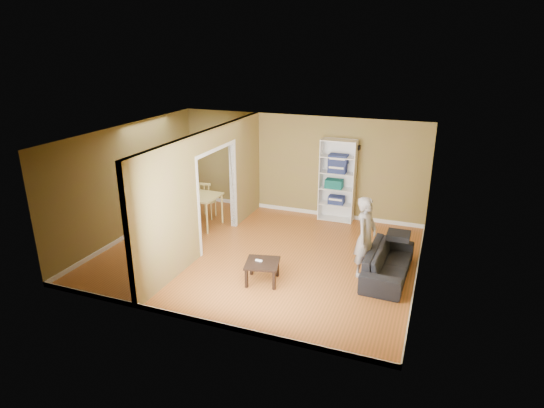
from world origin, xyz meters
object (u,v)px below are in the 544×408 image
(coffee_table, at_px, (262,265))
(chair_near, at_px, (180,213))
(bookshelf, at_px, (338,180))
(chair_far, at_px, (207,199))
(person, at_px, (366,230))
(dining_table, at_px, (193,197))
(chair_left, at_px, (169,203))
(sofa, at_px, (389,258))

(coffee_table, bearing_deg, chair_near, 151.37)
(bookshelf, bearing_deg, chair_far, -161.38)
(chair_near, bearing_deg, person, 8.48)
(dining_table, bearing_deg, person, -13.96)
(coffee_table, height_order, chair_left, chair_left)
(dining_table, bearing_deg, chair_far, 83.41)
(dining_table, xyz_separation_m, chair_near, (-0.02, -0.62, -0.20))
(chair_near, bearing_deg, dining_table, 102.82)
(bookshelf, relative_size, dining_table, 1.64)
(bookshelf, xyz_separation_m, dining_table, (-3.22, -1.64, -0.33))
(person, height_order, coffee_table, person)
(chair_far, bearing_deg, chair_near, 79.53)
(bookshelf, bearing_deg, coffee_table, -98.46)
(chair_near, bearing_deg, bookshelf, 49.47)
(coffee_table, distance_m, chair_near, 3.07)
(sofa, relative_size, chair_far, 1.98)
(bookshelf, bearing_deg, person, -66.56)
(bookshelf, height_order, dining_table, bookshelf)
(chair_left, bearing_deg, chair_near, 45.25)
(bookshelf, xyz_separation_m, chair_near, (-3.24, -2.26, -0.53))
(chair_near, bearing_deg, sofa, 10.33)
(sofa, height_order, coffee_table, sofa)
(chair_far, bearing_deg, person, 152.63)
(bookshelf, bearing_deg, chair_near, -145.19)
(coffee_table, distance_m, chair_left, 3.95)
(sofa, relative_size, dining_table, 1.53)
(chair_left, distance_m, chair_near, 0.90)
(dining_table, bearing_deg, chair_near, -91.84)
(sofa, distance_m, coffee_table, 2.45)
(sofa, xyz_separation_m, chair_left, (-5.56, 0.96, 0.13))
(chair_near, bearing_deg, chair_far, 100.52)
(coffee_table, height_order, chair_far, chair_far)
(person, xyz_separation_m, chair_far, (-4.34, 1.67, -0.44))
(sofa, bearing_deg, person, 105.74)
(sofa, height_order, dining_table, dining_table)
(bookshelf, relative_size, coffee_table, 3.38)
(bookshelf, bearing_deg, sofa, -57.99)
(person, xyz_separation_m, chair_left, (-5.11, 1.07, -0.44))
(chair_left, bearing_deg, chair_far, 124.62)
(chair_left, relative_size, chair_far, 1.02)
(sofa, height_order, chair_near, chair_near)
(bookshelf, xyz_separation_m, chair_far, (-3.16, -1.06, -0.55))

